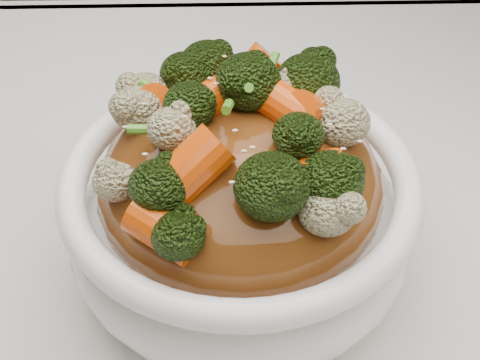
{
  "coord_description": "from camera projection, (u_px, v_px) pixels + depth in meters",
  "views": [
    {
      "loc": [
        -0.05,
        -0.33,
        1.13
      ],
      "look_at": [
        -0.04,
        -0.0,
        0.83
      ],
      "focal_mm": 50.0,
      "sensor_mm": 36.0,
      "label": 1
    }
  ],
  "objects": [
    {
      "name": "cauliflower",
      "position": [
        240.0,
        104.0,
        0.4
      ],
      "size": [
        0.23,
        0.23,
        0.04
      ],
      "primitive_type": null,
      "rotation": [
        0.0,
        0.0,
        0.23
      ],
      "color": "#C2B685",
      "rests_on": "sauce_base"
    },
    {
      "name": "sesame_seeds",
      "position": [
        240.0,
        98.0,
        0.4
      ],
      "size": [
        0.2,
        0.2,
        0.01
      ],
      "primitive_type": null,
      "rotation": [
        0.0,
        0.0,
        0.23
      ],
      "color": "beige",
      "rests_on": "sauce_base"
    },
    {
      "name": "scallions",
      "position": [
        240.0,
        98.0,
        0.4
      ],
      "size": [
        0.17,
        0.17,
        0.02
      ],
      "primitive_type": null,
      "rotation": [
        0.0,
        0.0,
        0.23
      ],
      "color": "#42861F",
      "rests_on": "sauce_base"
    },
    {
      "name": "tablecloth",
      "position": [
        292.0,
        275.0,
        0.51
      ],
      "size": [
        1.2,
        0.8,
        0.04
      ],
      "primitive_type": "cube",
      "color": "silver",
      "rests_on": "dining_table"
    },
    {
      "name": "broccoli",
      "position": [
        240.0,
        101.0,
        0.4
      ],
      "size": [
        0.23,
        0.23,
        0.05
      ],
      "primitive_type": null,
      "rotation": [
        0.0,
        0.0,
        0.23
      ],
      "color": "black",
      "rests_on": "sauce_base"
    },
    {
      "name": "carrots",
      "position": [
        240.0,
        99.0,
        0.4
      ],
      "size": [
        0.23,
        0.23,
        0.06
      ],
      "primitive_type": null,
      "rotation": [
        0.0,
        0.0,
        0.23
      ],
      "color": "#E04B07",
      "rests_on": "sauce_base"
    },
    {
      "name": "sauce_base",
      "position": [
        240.0,
        184.0,
        0.44
      ],
      "size": [
        0.23,
        0.23,
        0.1
      ],
      "primitive_type": "ellipsoid",
      "rotation": [
        0.0,
        0.0,
        0.23
      ],
      "color": "#613210",
      "rests_on": "bowl"
    },
    {
      "name": "bowl",
      "position": [
        240.0,
        218.0,
        0.46
      ],
      "size": [
        0.29,
        0.29,
        0.09
      ],
      "primitive_type": null,
      "rotation": [
        0.0,
        0.0,
        0.23
      ],
      "color": "white",
      "rests_on": "tablecloth"
    }
  ]
}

